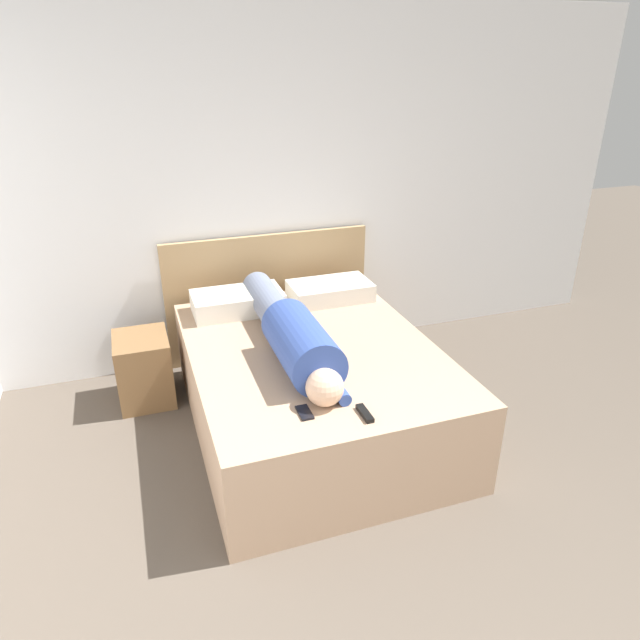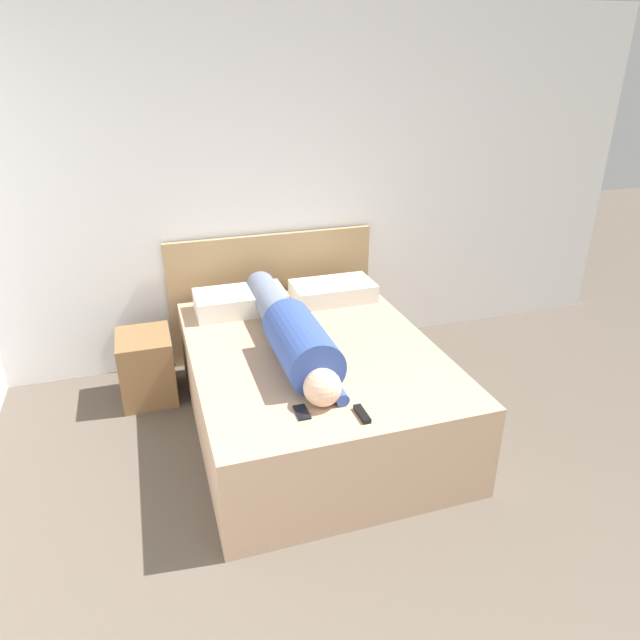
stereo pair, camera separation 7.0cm
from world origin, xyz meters
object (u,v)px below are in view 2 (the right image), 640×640
object	(u,v)px
nightstand	(147,367)
person_lying	(292,333)
pillow_near_headboard	(240,301)
cell_phone	(302,412)
tv_remote	(362,414)
bed	(313,387)
pillow_second	(333,291)

from	to	relation	value
nightstand	person_lying	distance (m)	1.21
pillow_near_headboard	cell_phone	world-z (taller)	pillow_near_headboard
nightstand	cell_phone	distance (m)	1.58
cell_phone	tv_remote	bearing A→B (deg)	-22.20
nightstand	pillow_near_headboard	bearing A→B (deg)	0.78
tv_remote	cell_phone	world-z (taller)	tv_remote
person_lying	pillow_near_headboard	distance (m)	0.75
bed	tv_remote	bearing A→B (deg)	-88.87
bed	pillow_near_headboard	size ratio (longest dim) A/B	3.07
pillow_near_headboard	pillow_second	xyz separation A→B (m)	(0.69, -0.00, -0.01)
pillow_second	tv_remote	world-z (taller)	pillow_second
tv_remote	cell_phone	distance (m)	0.30
person_lying	pillow_near_headboard	bearing A→B (deg)	104.11
tv_remote	cell_phone	size ratio (longest dim) A/B	1.15
bed	cell_phone	world-z (taller)	cell_phone
bed	cell_phone	xyz separation A→B (m)	(-0.26, -0.67, 0.29)
pillow_near_headboard	nightstand	bearing A→B (deg)	-179.22
nightstand	pillow_near_headboard	xyz separation A→B (m)	(0.68, 0.01, 0.40)
bed	pillow_near_headboard	xyz separation A→B (m)	(-0.32, 0.69, 0.36)
bed	nightstand	world-z (taller)	bed
pillow_near_headboard	cell_phone	size ratio (longest dim) A/B	4.79
cell_phone	nightstand	bearing A→B (deg)	118.62
tv_remote	cell_phone	xyz separation A→B (m)	(-0.28, 0.11, -0.01)
nightstand	person_lying	bearing A→B (deg)	-39.47
cell_phone	pillow_second	bearing A→B (deg)	65.06
cell_phone	pillow_near_headboard	bearing A→B (deg)	92.33
pillow_near_headboard	cell_phone	distance (m)	1.37
nightstand	pillow_near_headboard	size ratio (longest dim) A/B	0.77
person_lying	pillow_near_headboard	xyz separation A→B (m)	(-0.18, 0.72, -0.06)
pillow_near_headboard	pillow_second	distance (m)	0.69
bed	person_lying	bearing A→B (deg)	-169.06
person_lying	pillow_second	size ratio (longest dim) A/B	2.69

